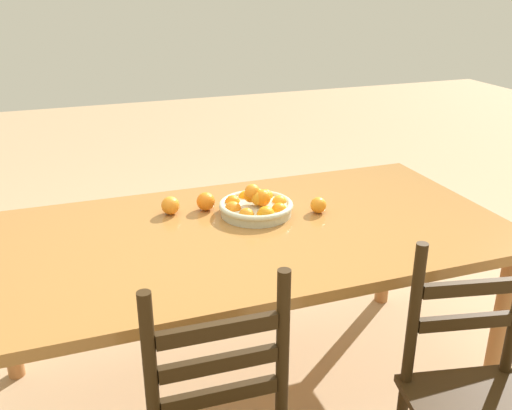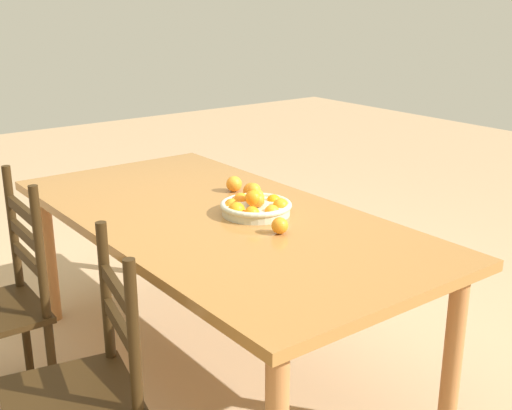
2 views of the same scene
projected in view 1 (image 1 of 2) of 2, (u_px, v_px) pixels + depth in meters
The scene contains 7 objects.
ground_plane at pixel (245, 387), 2.46m from camera, with size 12.00×12.00×0.00m, color tan.
dining_table at pixel (243, 248), 2.20m from camera, with size 2.05×1.03×0.74m.
chair_by_cabinet at pixel (475, 406), 1.72m from camera, with size 0.46×0.46×0.94m.
fruit_bowl at pixel (256, 206), 2.30m from camera, with size 0.30×0.30×0.13m.
orange_loose_0 at pixel (206, 201), 2.35m from camera, with size 0.08×0.08×0.08m, color orange.
orange_loose_1 at pixel (318, 205), 2.32m from camera, with size 0.07×0.07×0.07m, color orange.
orange_loose_2 at pixel (170, 205), 2.31m from camera, with size 0.07×0.07×0.07m, color orange.
Camera 1 is at (0.62, 1.88, 1.66)m, focal length 39.99 mm.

